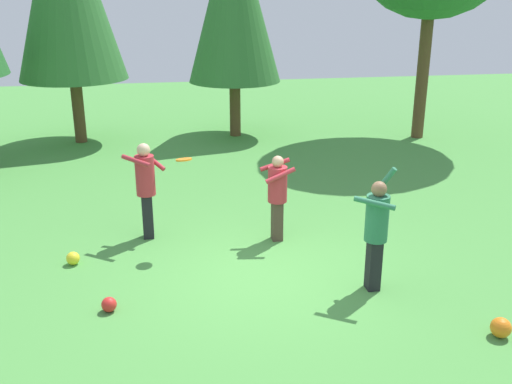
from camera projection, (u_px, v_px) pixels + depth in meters
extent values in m
plane|color=#4C9342|center=(263.00, 274.00, 9.32)|extent=(40.00, 40.00, 0.00)
cube|color=black|center=(374.00, 265.00, 8.76)|extent=(0.19, 0.22, 0.80)
cylinder|color=#2D7551|center=(377.00, 218.00, 8.51)|extent=(0.34, 0.34, 0.70)
sphere|color=#8C6647|center=(379.00, 189.00, 8.36)|extent=(0.23, 0.23, 0.23)
cylinder|color=#2D7551|center=(375.00, 203.00, 8.24)|extent=(0.53, 0.41, 0.13)
cylinder|color=#2D7551|center=(383.00, 184.00, 8.52)|extent=(0.35, 0.29, 0.55)
cube|color=black|center=(148.00, 216.00, 10.57)|extent=(0.19, 0.22, 0.83)
cylinder|color=#B72D38|center=(145.00, 175.00, 10.31)|extent=(0.34, 0.34, 0.72)
sphere|color=beige|center=(143.00, 150.00, 10.16)|extent=(0.23, 0.23, 0.23)
cylinder|color=#B72D38|center=(152.00, 159.00, 10.39)|extent=(0.49, 0.43, 0.36)
cylinder|color=#B72D38|center=(136.00, 161.00, 10.04)|extent=(0.52, 0.46, 0.15)
cube|color=#4C382D|center=(277.00, 221.00, 10.49)|extent=(0.19, 0.22, 0.73)
cylinder|color=#B72D38|center=(277.00, 184.00, 10.26)|extent=(0.34, 0.34, 0.64)
sphere|color=tan|center=(278.00, 162.00, 10.12)|extent=(0.21, 0.21, 0.21)
cylinder|color=#B72D38|center=(281.00, 175.00, 10.00)|extent=(0.54, 0.11, 0.28)
cylinder|color=#B72D38|center=(275.00, 165.00, 10.34)|extent=(0.55, 0.11, 0.23)
cylinder|color=orange|center=(184.00, 160.00, 9.75)|extent=(0.36, 0.36, 0.06)
sphere|color=orange|center=(501.00, 328.00, 7.63)|extent=(0.27, 0.27, 0.27)
sphere|color=yellow|center=(73.00, 258.00, 9.62)|extent=(0.22, 0.22, 0.22)
sphere|color=red|center=(109.00, 304.00, 8.23)|extent=(0.22, 0.22, 0.22)
cylinder|color=brown|center=(424.00, 64.00, 17.03)|extent=(0.35, 0.35, 4.37)
cylinder|color=brown|center=(235.00, 86.00, 17.47)|extent=(0.33, 0.33, 3.01)
cylinder|color=brown|center=(76.00, 85.00, 16.68)|extent=(0.33, 0.33, 3.33)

